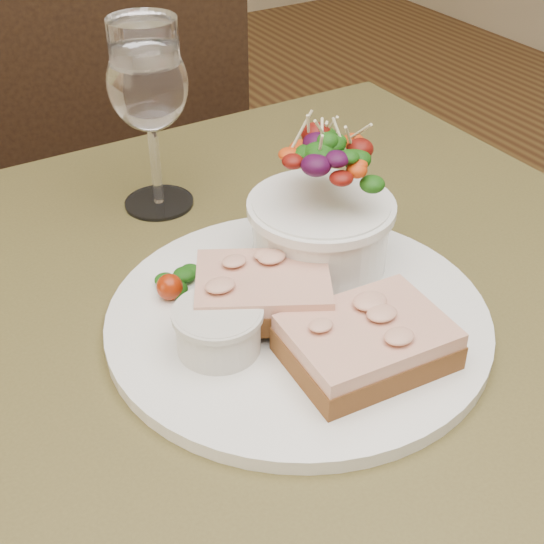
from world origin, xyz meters
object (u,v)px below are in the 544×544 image
chair_far (118,288)px  salad_bowl (321,204)px  sandwich_front (367,342)px  sandwich_back (263,291)px  ramekin (218,328)px  wine_glass (148,89)px  dinner_plate (298,319)px  cafe_table (270,426)px

chair_far → salad_bowl: (-0.02, -0.68, 0.53)m
sandwich_front → sandwich_back: size_ratio=0.93×
ramekin → wine_glass: 0.26m
sandwich_back → ramekin: (-0.05, -0.02, -0.00)m
chair_far → sandwich_back: 0.88m
dinner_plate → ramekin: (-0.07, -0.00, 0.03)m
sandwich_front → wine_glass: wine_glass is taller
sandwich_front → sandwich_back: sandwich_back is taller
cafe_table → sandwich_back: (0.00, 0.02, 0.14)m
sandwich_back → salad_bowl: salad_bowl is taller
chair_far → salad_bowl: bearing=101.8°
wine_glass → cafe_table: bearing=-92.8°
cafe_table → sandwich_front: size_ratio=6.57×
cafe_table → salad_bowl: 0.20m
sandwich_back → ramekin: sandwich_back is taller
chair_far → sandwich_back: size_ratio=6.89×
chair_far → ramekin: chair_far is taller
cafe_table → sandwich_front: (0.04, -0.07, 0.13)m
ramekin → wine_glass: (0.06, 0.24, 0.09)m
salad_bowl → wine_glass: 0.20m
dinner_plate → ramekin: ramekin is taller
cafe_table → salad_bowl: size_ratio=6.30×
cafe_table → ramekin: size_ratio=12.64×
dinner_plate → salad_bowl: salad_bowl is taller
chair_far → sandwich_back: chair_far is taller
dinner_plate → wine_glass: bearing=94.0°
dinner_plate → sandwich_front: (0.01, -0.07, 0.02)m
chair_far → wine_glass: 0.77m
chair_far → ramekin: bearing=92.0°
dinner_plate → ramekin: size_ratio=4.88×
dinner_plate → salad_bowl: size_ratio=2.43×
sandwich_front → ramekin: 0.11m
sandwich_front → sandwich_back: bearing=118.1°
sandwich_back → wine_glass: (0.01, 0.22, 0.09)m
dinner_plate → sandwich_back: sandwich_back is taller
sandwich_back → salad_bowl: (0.08, 0.04, 0.04)m
chair_far → sandwich_front: size_ratio=7.39×
cafe_table → sandwich_front: 0.15m
dinner_plate → salad_bowl: (0.05, 0.05, 0.07)m
chair_far → salad_bowl: 0.86m
sandwich_back → ramekin: bearing=-131.4°
sandwich_front → ramekin: ramekin is taller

